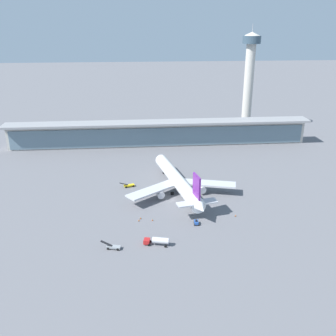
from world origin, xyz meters
name	(u,v)px	position (x,y,z in m)	size (l,w,h in m)	color
ground_plane	(171,199)	(0.00, 0.00, 0.00)	(1200.00, 1200.00, 0.00)	slate
airliner_on_stand	(178,181)	(3.58, 6.68, 5.44)	(48.95, 64.47, 17.26)	white
service_truck_near_nose_blue	(196,222)	(7.16, -22.33, 0.87)	(1.93, 2.99, 2.05)	#234C9E
service_truck_under_wing_yellow	(129,185)	(-18.39, 14.71, 0.81)	(6.92, 3.13, 2.70)	yellow
service_truck_mid_apron_grey	(113,247)	(-23.28, -36.16, 0.81)	(6.93, 3.00, 2.70)	gray
service_truck_by_tail_red	(157,241)	(-8.26, -35.20, 1.71)	(8.89, 4.30, 2.95)	#B21E1E
terminal_building	(159,133)	(0.00, 77.05, 7.87)	(183.60, 12.80, 15.20)	beige
control_tower	(249,74)	(63.64, 110.10, 38.26)	(12.00, 12.00, 70.10)	beige
safety_cone_alpha	(141,218)	(-13.62, -16.25, 0.32)	(0.62, 0.62, 0.70)	orange
safety_cone_bravo	(139,220)	(-14.29, -17.90, 0.32)	(0.62, 0.62, 0.70)	orange
safety_cone_charlie	(236,216)	(23.51, -17.50, 0.32)	(0.62, 0.62, 0.70)	orange
safety_cone_delta	(152,220)	(-9.13, -18.06, 0.32)	(0.62, 0.62, 0.70)	orange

